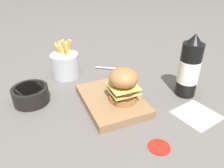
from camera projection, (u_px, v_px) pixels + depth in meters
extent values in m
plane|color=#5B5651|center=(127.00, 98.00, 0.77)|extent=(6.00, 6.00, 0.00)
cube|color=olive|center=(112.00, 100.00, 0.73)|extent=(0.25, 0.18, 0.03)
cylinder|color=#9E6638|center=(123.00, 97.00, 0.71)|extent=(0.09, 0.09, 0.02)
cylinder|color=#422819|center=(123.00, 93.00, 0.70)|extent=(0.09, 0.09, 0.01)
cube|color=#EAC656|center=(123.00, 91.00, 0.70)|extent=(0.09, 0.09, 0.00)
cylinder|color=#422819|center=(123.00, 88.00, 0.69)|extent=(0.09, 0.09, 0.01)
cube|color=#EAC656|center=(123.00, 86.00, 0.69)|extent=(0.09, 0.09, 0.00)
ellipsoid|color=#9E6638|center=(123.00, 78.00, 0.67)|extent=(0.09, 0.09, 0.06)
cylinder|color=black|center=(189.00, 70.00, 0.75)|extent=(0.07, 0.07, 0.19)
cylinder|color=white|center=(189.00, 71.00, 0.75)|extent=(0.07, 0.07, 0.08)
cone|color=black|center=(195.00, 38.00, 0.69)|extent=(0.05, 0.05, 0.03)
cylinder|color=#B7B7BC|center=(65.00, 65.00, 0.89)|extent=(0.11, 0.11, 0.10)
cube|color=gold|center=(63.00, 55.00, 0.86)|extent=(0.03, 0.02, 0.08)
cube|color=gold|center=(59.00, 52.00, 0.88)|extent=(0.02, 0.03, 0.08)
cube|color=gold|center=(68.00, 50.00, 0.88)|extent=(0.03, 0.03, 0.09)
cube|color=gold|center=(65.00, 51.00, 0.87)|extent=(0.03, 0.03, 0.10)
cube|color=gold|center=(60.00, 52.00, 0.87)|extent=(0.04, 0.02, 0.09)
cube|color=gold|center=(68.00, 53.00, 0.86)|extent=(0.01, 0.02, 0.09)
cube|color=gold|center=(70.00, 51.00, 0.88)|extent=(0.04, 0.02, 0.09)
cube|color=gold|center=(61.00, 54.00, 0.88)|extent=(0.02, 0.03, 0.07)
cylinder|color=black|center=(31.00, 95.00, 0.73)|extent=(0.12, 0.12, 0.06)
cylinder|color=#CC4C33|center=(29.00, 89.00, 0.72)|extent=(0.10, 0.10, 0.01)
cylinder|color=silver|center=(108.00, 68.00, 0.96)|extent=(0.07, 0.10, 0.01)
ellipsoid|color=silver|center=(126.00, 70.00, 0.95)|extent=(0.05, 0.05, 0.01)
cylinder|color=#B21E14|center=(159.00, 147.00, 0.57)|extent=(0.06, 0.06, 0.00)
cube|color=beige|center=(197.00, 115.00, 0.68)|extent=(0.14, 0.14, 0.00)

